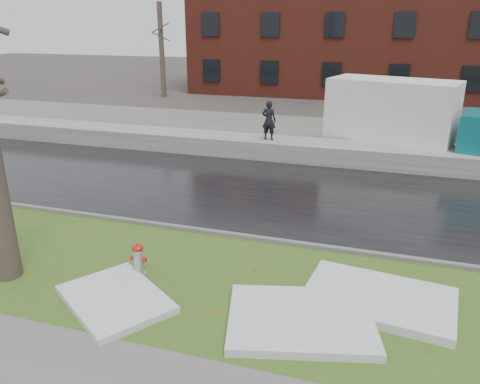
% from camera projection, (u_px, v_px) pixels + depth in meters
% --- Properties ---
extents(ground, '(120.00, 120.00, 0.00)m').
position_uv_depth(ground, '(208.00, 254.00, 11.12)').
color(ground, '#47423D').
rests_on(ground, ground).
extents(verge, '(60.00, 4.50, 0.04)m').
position_uv_depth(verge, '(187.00, 279.00, 10.00)').
color(verge, '#34511B').
rests_on(verge, ground).
extents(road, '(60.00, 7.00, 0.03)m').
position_uv_depth(road, '(258.00, 192.00, 15.15)').
color(road, black).
rests_on(road, ground).
extents(parking_lot, '(60.00, 9.00, 0.03)m').
position_uv_depth(parking_lot, '(305.00, 135.00, 22.76)').
color(parking_lot, slate).
rests_on(parking_lot, ground).
extents(curb, '(60.00, 0.15, 0.14)m').
position_uv_depth(curb, '(222.00, 234.00, 11.99)').
color(curb, slate).
rests_on(curb, ground).
extents(snowbank, '(60.00, 1.60, 0.75)m').
position_uv_depth(snowbank, '(286.00, 149.00, 18.78)').
color(snowbank, '#A5A197').
rests_on(snowbank, ground).
extents(brick_building, '(26.00, 12.00, 10.00)m').
position_uv_depth(brick_building, '(373.00, 24.00, 35.70)').
color(brick_building, maroon).
rests_on(brick_building, ground).
extents(bg_tree_left, '(1.40, 1.62, 6.50)m').
position_uv_depth(bg_tree_left, '(162.00, 50.00, 33.08)').
color(bg_tree_left, brown).
rests_on(bg_tree_left, ground).
extents(bg_tree_center, '(1.40, 1.62, 6.50)m').
position_uv_depth(bg_tree_center, '(258.00, 48.00, 34.96)').
color(bg_tree_center, brown).
rests_on(bg_tree_center, ground).
extents(fire_hydrant, '(0.36, 0.31, 0.75)m').
position_uv_depth(fire_hydrant, '(139.00, 258.00, 9.99)').
color(fire_hydrant, '#999CA1').
rests_on(fire_hydrant, verge).
extents(box_truck, '(9.32, 4.12, 3.09)m').
position_uv_depth(box_truck, '(416.00, 119.00, 18.19)').
color(box_truck, black).
rests_on(box_truck, ground).
extents(worker, '(0.59, 0.41, 1.56)m').
position_uv_depth(worker, '(269.00, 120.00, 18.46)').
color(worker, black).
rests_on(worker, snowbank).
extents(snow_patch_near, '(3.01, 2.58, 0.16)m').
position_uv_depth(snow_patch_near, '(301.00, 320.00, 8.47)').
color(snow_patch_near, silver).
rests_on(snow_patch_near, verge).
extents(snow_patch_far, '(2.72, 2.56, 0.14)m').
position_uv_depth(snow_patch_far, '(115.00, 299.00, 9.12)').
color(snow_patch_far, silver).
rests_on(snow_patch_far, verge).
extents(snow_patch_side, '(3.00, 2.13, 0.18)m').
position_uv_depth(snow_patch_side, '(379.00, 299.00, 9.10)').
color(snow_patch_side, silver).
rests_on(snow_patch_side, verge).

